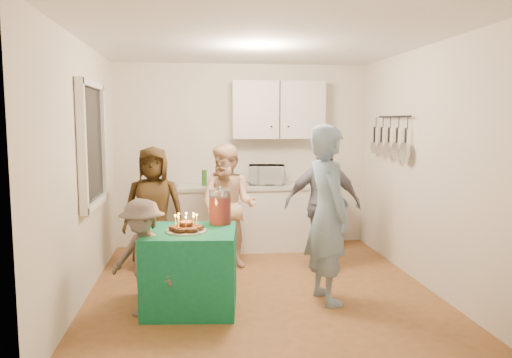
{
  "coord_description": "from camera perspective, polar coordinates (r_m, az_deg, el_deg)",
  "views": [
    {
      "loc": [
        -0.69,
        -5.16,
        1.8
      ],
      "look_at": [
        0.0,
        0.35,
        1.15
      ],
      "focal_mm": 35.0,
      "sensor_mm": 36.0,
      "label": 1
    }
  ],
  "objects": [
    {
      "name": "pot_rack",
      "position": [
        6.34,
        15.26,
        4.63
      ],
      "size": [
        0.12,
        1.0,
        0.6
      ],
      "primitive_type": "cube",
      "color": "black",
      "rests_on": "right_wall"
    },
    {
      "name": "upper_cabinet",
      "position": [
        7.11,
        2.53,
        7.87
      ],
      "size": [
        1.3,
        0.3,
        0.8
      ],
      "primitive_type": "cube",
      "color": "white",
      "rests_on": "back_wall"
    },
    {
      "name": "woman_back_center",
      "position": [
        6.14,
        -3.18,
        -3.1
      ],
      "size": [
        0.91,
        0.83,
        1.52
      ],
      "primitive_type": "imported",
      "rotation": [
        0.0,
        0.0,
        -0.43
      ],
      "color": "#EA9F7A",
      "rests_on": "floor"
    },
    {
      "name": "right_wall",
      "position": [
        5.75,
        18.55,
        1.34
      ],
      "size": [
        4.0,
        4.0,
        0.0
      ],
      "primitive_type": "plane",
      "color": "silver",
      "rests_on": "floor"
    },
    {
      "name": "woman_back_right",
      "position": [
        6.09,
        7.63,
        -2.91
      ],
      "size": [
        0.94,
        0.42,
        1.58
      ],
      "primitive_type": "imported",
      "rotation": [
        0.0,
        0.0,
        -0.03
      ],
      "color": "black",
      "rests_on": "floor"
    },
    {
      "name": "punch_jar",
      "position": [
        5.05,
        -4.13,
        -3.26
      ],
      "size": [
        0.22,
        0.22,
        0.34
      ],
      "primitive_type": "cylinder",
      "color": "red",
      "rests_on": "party_table"
    },
    {
      "name": "child_near_left",
      "position": [
        4.73,
        -12.81,
        -8.83
      ],
      "size": [
        0.81,
        0.75,
        1.1
      ],
      "primitive_type": "imported",
      "rotation": [
        0.0,
        0.0,
        -0.63
      ],
      "color": "#5A4E48",
      "rests_on": "floor"
    },
    {
      "name": "ceiling",
      "position": [
        5.27,
        0.49,
        15.41
      ],
      "size": [
        4.0,
        4.0,
        0.0
      ],
      "primitive_type": "plane",
      "color": "white",
      "rests_on": "floor"
    },
    {
      "name": "counter",
      "position": [
        7.05,
        0.26,
        -4.53
      ],
      "size": [
        2.2,
        0.58,
        0.86
      ],
      "primitive_type": "cube",
      "color": "white",
      "rests_on": "floor"
    },
    {
      "name": "microwave",
      "position": [
        6.98,
        1.22,
        0.48
      ],
      "size": [
        0.54,
        0.4,
        0.27
      ],
      "primitive_type": "imported",
      "rotation": [
        0.0,
        0.0,
        -0.14
      ],
      "color": "white",
      "rests_on": "countertop"
    },
    {
      "name": "woman_back_left",
      "position": [
        6.16,
        -11.62,
        -3.31
      ],
      "size": [
        0.74,
        0.5,
        1.5
      ],
      "primitive_type": "imported",
      "rotation": [
        0.0,
        0.0,
        -0.03
      ],
      "color": "brown",
      "rests_on": "floor"
    },
    {
      "name": "back_wall",
      "position": [
        7.21,
        -1.62,
        2.69
      ],
      "size": [
        3.6,
        3.6,
        0.0
      ],
      "primitive_type": "plane",
      "color": "silver",
      "rests_on": "floor"
    },
    {
      "name": "man_birthday",
      "position": [
        4.98,
        8.18,
        -4.0
      ],
      "size": [
        0.53,
        0.71,
        1.77
      ],
      "primitive_type": "imported",
      "rotation": [
        0.0,
        0.0,
        1.75
      ],
      "color": "#7B98B3",
      "rests_on": "floor"
    },
    {
      "name": "window_night",
      "position": [
        5.58,
        -18.34,
        3.77
      ],
      "size": [
        0.04,
        1.0,
        1.2
      ],
      "primitive_type": "cube",
      "color": "black",
      "rests_on": "left_wall"
    },
    {
      "name": "floor",
      "position": [
        5.51,
        0.46,
        -12.39
      ],
      "size": [
        4.0,
        4.0,
        0.0
      ],
      "primitive_type": "plane",
      "color": "brown",
      "rests_on": "ground"
    },
    {
      "name": "countertop",
      "position": [
        6.98,
        0.26,
        -0.86
      ],
      "size": [
        2.24,
        0.62,
        0.05
      ],
      "primitive_type": "cube",
      "color": "beige",
      "rests_on": "counter"
    },
    {
      "name": "left_wall",
      "position": [
        5.31,
        -19.18,
        0.9
      ],
      "size": [
        4.0,
        4.0,
        0.0
      ],
      "primitive_type": "plane",
      "color": "silver",
      "rests_on": "floor"
    },
    {
      "name": "donut_cake",
      "position": [
        4.75,
        -7.98,
        -4.93
      ],
      "size": [
        0.38,
        0.38,
        0.18
      ],
      "primitive_type": null,
      "color": "#381C0C",
      "rests_on": "party_table"
    },
    {
      "name": "party_table",
      "position": [
        4.92,
        -7.42,
        -10.15
      ],
      "size": [
        0.94,
        0.94,
        0.76
      ],
      "primitive_type": "cube",
      "rotation": [
        0.0,
        0.0,
        -0.11
      ],
      "color": "#106B42",
      "rests_on": "floor"
    }
  ]
}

